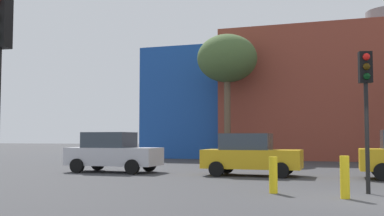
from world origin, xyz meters
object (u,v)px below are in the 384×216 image
object	(u,v)px
parked_car_0	(113,152)
bollard_yellow_0	(345,177)
bollard_yellow_1	(273,175)
traffic_light_island	(366,89)
bare_tree_1	(227,60)
parked_car_1	(251,155)

from	to	relation	value
parked_car_0	bollard_yellow_0	bearing A→B (deg)	-32.65
bollard_yellow_1	traffic_light_island	bearing A→B (deg)	14.66
bare_tree_1	bollard_yellow_0	bearing A→B (deg)	-67.25
parked_car_1	bollard_yellow_1	world-z (taller)	parked_car_1
traffic_light_island	bollard_yellow_1	bearing A→B (deg)	-87.28
traffic_light_island	parked_car_0	bearing A→B (deg)	-127.81
parked_car_0	parked_car_1	xyz separation A→B (m)	(6.43, 0.00, -0.04)
bollard_yellow_0	bollard_yellow_1	bearing A→B (deg)	162.65
parked_car_0	bollard_yellow_0	size ratio (longest dim) A/B	3.83
traffic_light_island	parked_car_1	bearing A→B (deg)	-152.17
parked_car_0	bare_tree_1	xyz separation A→B (m)	(2.71, 11.25, 6.01)
bollard_yellow_1	parked_car_0	bearing A→B (deg)	144.31
parked_car_0	bollard_yellow_0	world-z (taller)	parked_car_0
bollard_yellow_1	bare_tree_1	bearing A→B (deg)	107.80
bollard_yellow_0	parked_car_1	bearing A→B (deg)	119.78
bollard_yellow_0	traffic_light_island	bearing A→B (deg)	63.80
parked_car_0	bollard_yellow_1	size ratio (longest dim) A/B	4.09
bollard_yellow_0	bare_tree_1	bearing A→B (deg)	112.75
parked_car_1	bollard_yellow_0	bearing A→B (deg)	-60.22
bare_tree_1	bollard_yellow_1	distance (m)	19.11
parked_car_1	traffic_light_island	xyz separation A→B (m)	(4.35, -5.23, 2.10)
parked_car_1	bollard_yellow_0	size ratio (longest dim) A/B	3.67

